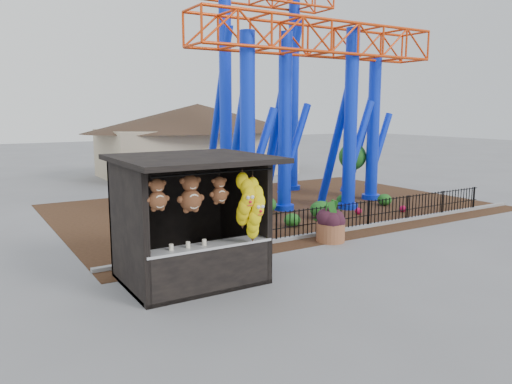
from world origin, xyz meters
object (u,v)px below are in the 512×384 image
roller_coaster (293,57)px  prize_booth (195,222)px  terracotta_planter (331,232)px  potted_plant (326,225)px

roller_coaster → prize_booth: bearing=-137.9°
roller_coaster → terracotta_planter: size_ratio=11.97×
roller_coaster → potted_plant: size_ratio=10.87×
potted_plant → prize_booth: bearing=178.2°
roller_coaster → potted_plant: (-2.72, -5.77, -5.94)m
roller_coaster → terracotta_planter: roller_coaster is taller
prize_booth → roller_coaster: size_ratio=0.32×
prize_booth → terracotta_planter: (5.35, 1.30, -1.22)m
roller_coaster → terracotta_planter: (-2.75, -6.02, -6.14)m
terracotta_planter → potted_plant: potted_plant is taller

